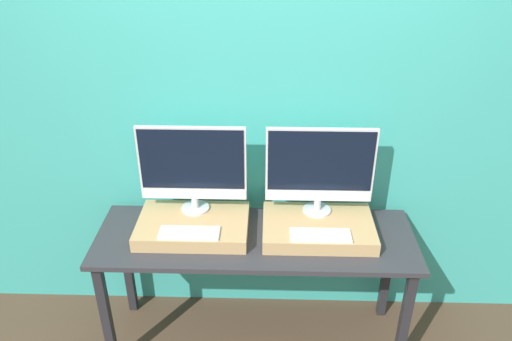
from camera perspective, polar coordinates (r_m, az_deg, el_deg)
The scene contains 8 objects.
wall_back at distance 2.86m, azimuth 0.12°, elevation 5.17°, with size 8.00×0.04×2.60m.
workbench at distance 2.86m, azimuth -0.09°, elevation -9.00°, with size 1.78×0.58×0.79m.
wooden_riser_left at distance 2.84m, azimuth -7.19°, elevation -6.27°, with size 0.62×0.40×0.08m.
monitor_left at distance 2.77m, azimuth -7.28°, elevation 0.50°, with size 0.60×0.16×0.52m.
keyboard_left at distance 2.71m, azimuth -7.64°, elevation -7.07°, with size 0.32×0.12×0.01m.
wooden_riser_right at distance 2.82m, azimuth 7.10°, elevation -6.51°, with size 0.62×0.40×0.08m.
monitor_right at distance 2.75m, azimuth 7.32°, elevation 0.30°, with size 0.60×0.16×0.52m.
keyboard_right at distance 2.69m, azimuth 7.39°, elevation -7.32°, with size 0.32×0.12×0.01m.
Camera 1 is at (0.07, -1.96, 2.45)m, focal length 35.00 mm.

